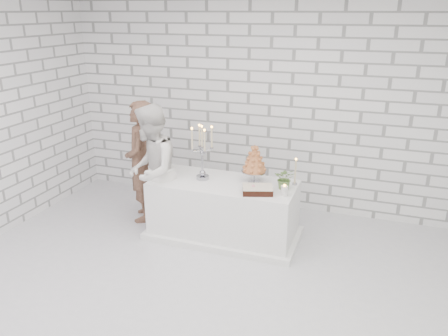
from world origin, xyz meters
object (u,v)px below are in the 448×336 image
cake_table (223,210)px  candelabra (202,153)px  croquembouche (254,164)px  groom (140,162)px  bride (151,171)px

cake_table → candelabra: candelabra is taller
cake_table → candelabra: bearing=177.7°
candelabra → croquembouche: 0.66m
cake_table → groom: (-1.24, 0.14, 0.45)m
bride → candelabra: (0.61, 0.20, 0.25)m
cake_table → groom: groom is taller
cake_table → candelabra: size_ratio=2.57×
cake_table → bride: size_ratio=1.06×
bride → candelabra: 0.69m
bride → candelabra: size_ratio=2.43×
cake_table → bride: (-0.89, -0.19, 0.47)m
bride → croquembouche: size_ratio=3.43×
groom → bride: bride is taller
candelabra → croquembouche: candelabra is taller
croquembouche → bride: bearing=-166.5°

